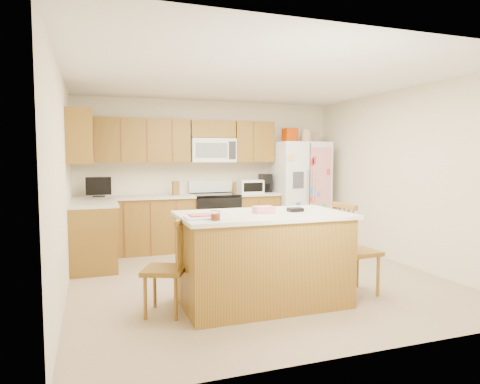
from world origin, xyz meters
name	(u,v)px	position (x,y,z in m)	size (l,w,h in m)	color
ground	(256,278)	(0.00, 0.00, 0.00)	(4.50, 4.50, 0.00)	#826F54
room_shell	(256,165)	(0.00, 0.00, 1.44)	(4.60, 4.60, 2.52)	beige
cabinetry	(157,197)	(-0.98, 1.79, 0.91)	(3.36, 1.56, 2.15)	olive
stove	(214,220)	(0.00, 1.94, 0.47)	(0.76, 0.65, 1.13)	black
refrigerator	(299,191)	(1.57, 1.87, 0.92)	(0.90, 0.79, 2.04)	white
island	(263,258)	(-0.28, -0.91, 0.48)	(1.75, 1.02, 1.05)	olive
windsor_chair_left	(167,269)	(-1.28, -0.88, 0.45)	(0.52, 0.53, 0.95)	olive
windsor_chair_back	(250,252)	(-0.20, -0.32, 0.42)	(0.49, 0.48, 0.88)	olive
windsor_chair_right	(354,251)	(0.81, -0.95, 0.49)	(0.45, 0.47, 1.03)	olive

